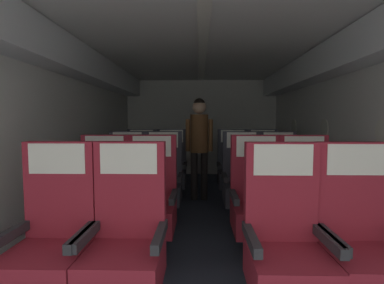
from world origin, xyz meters
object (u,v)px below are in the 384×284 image
at_px(seat_a_left_window, 52,244).
at_px(seat_c_left_aisle, 163,182).
at_px(seat_a_right_aisle, 362,247).
at_px(seat_b_right_aisle, 306,205).
at_px(seat_d_left_aisle, 171,170).
at_px(seat_b_right_window, 257,204).
at_px(seat_c_right_window, 242,183).
at_px(flight_attendant, 199,138).
at_px(seat_b_left_aisle, 151,203).
at_px(seat_c_left_window, 126,182).
at_px(seat_c_right_aisle, 279,183).
at_px(seat_d_right_window, 233,170).
at_px(seat_d_right_aisle, 264,170).
at_px(seat_d_left_window, 141,170).
at_px(seat_b_left_window, 102,203).
at_px(seat_a_right_window, 286,248).
at_px(seat_a_left_aisle, 126,244).

xyz_separation_m(seat_a_left_window, seat_c_left_aisle, (0.47, 1.86, 0.00)).
height_order(seat_a_right_aisle, seat_b_right_aisle, same).
bearing_deg(seat_d_left_aisle, seat_b_right_window, -61.79).
relative_size(seat_c_right_window, flight_attendant, 0.70).
relative_size(seat_b_left_aisle, seat_c_left_window, 1.00).
bearing_deg(seat_c_right_aisle, seat_d_right_window, 117.45).
bearing_deg(seat_b_right_aisle, seat_b_left_aisle, 179.52).
xyz_separation_m(seat_c_right_aisle, seat_d_left_aisle, (-1.46, 0.93, 0.00)).
height_order(seat_c_left_aisle, seat_d_right_window, same).
bearing_deg(seat_d_right_aisle, seat_c_right_aisle, -90.29).
bearing_deg(seat_d_right_window, seat_a_right_aisle, -80.23).
bearing_deg(seat_d_left_window, seat_b_left_aisle, -75.78).
xyz_separation_m(seat_b_left_window, seat_c_right_aisle, (1.93, 0.95, 0.00)).
bearing_deg(seat_b_right_window, seat_a_right_window, -90.60).
xyz_separation_m(seat_a_right_window, seat_d_right_aisle, (0.48, 2.81, 0.00)).
bearing_deg(seat_b_left_window, seat_b_right_window, 0.70).
bearing_deg(seat_d_right_aisle, seat_b_right_aisle, -90.33).
bearing_deg(seat_b_left_aisle, seat_c_right_aisle, 32.31).
xyz_separation_m(seat_a_right_window, seat_c_right_window, (0.00, 1.88, 0.00)).
height_order(seat_a_left_aisle, seat_c_left_window, same).
distance_m(seat_c_left_window, seat_d_right_aisle, 2.16).
distance_m(seat_b_right_aisle, flight_attendant, 2.20).
height_order(seat_a_left_window, seat_d_left_window, same).
height_order(seat_a_right_window, flight_attendant, flight_attendant).
distance_m(seat_a_left_window, seat_b_right_aisle, 2.15).
bearing_deg(seat_d_right_aisle, seat_c_right_window, -116.97).
height_order(seat_c_left_window, flight_attendant, flight_attendant).
xyz_separation_m(seat_a_left_window, seat_a_right_window, (1.47, -0.02, 0.00)).
distance_m(seat_a_left_window, seat_b_left_window, 0.92).
distance_m(seat_a_right_window, seat_d_left_aisle, 2.98).
bearing_deg(seat_b_right_aisle, seat_a_right_aisle, -89.55).
xyz_separation_m(seat_c_right_window, seat_d_left_window, (-1.47, 0.94, 0.00)).
distance_m(seat_a_left_window, seat_c_left_window, 1.86).
xyz_separation_m(seat_b_right_window, flight_attendant, (-0.55, 1.88, 0.52)).
height_order(seat_b_right_aisle, seat_d_right_aisle, same).
bearing_deg(seat_b_left_aisle, seat_c_left_window, 117.05).
distance_m(seat_b_left_aisle, seat_d_left_window, 1.92).
xyz_separation_m(seat_c_left_aisle, seat_d_left_aisle, (0.01, 0.93, 0.00)).
relative_size(seat_c_left_window, seat_c_right_window, 1.00).
height_order(seat_a_right_window, seat_b_right_window, same).
bearing_deg(seat_d_right_aisle, seat_a_right_aisle, -90.08).
xyz_separation_m(seat_c_left_window, seat_d_right_window, (1.46, 0.92, 0.00)).
xyz_separation_m(seat_a_left_aisle, flight_attendant, (0.46, 2.81, 0.52)).
height_order(seat_b_left_window, seat_c_right_window, same).
bearing_deg(seat_c_right_aisle, seat_c_left_aisle, -179.90).
bearing_deg(seat_d_left_window, seat_a_right_window, -62.44).
height_order(seat_c_right_aisle, seat_d_left_aisle, same).
bearing_deg(seat_a_left_window, seat_d_left_window, 89.94).
distance_m(seat_c_right_aisle, seat_d_right_aisle, 0.92).
bearing_deg(seat_a_right_window, seat_d_left_aisle, 109.33).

